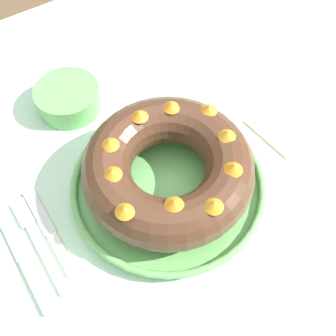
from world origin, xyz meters
TOP-DOWN VIEW (x-y plane):
  - ground_plane at (0.00, 0.00)m, footprint 8.00×8.00m
  - dining_table at (0.00, 0.00)m, footprint 1.43×1.19m
  - serving_dish at (-0.02, -0.02)m, footprint 0.34×0.34m
  - bundt_cake at (-0.02, -0.02)m, footprint 0.28×0.28m
  - fork at (-0.25, 0.03)m, footprint 0.02×0.19m
  - serving_knife at (-0.28, -0.00)m, footprint 0.02×0.22m
  - cake_knife at (-0.23, 0.01)m, footprint 0.02×0.18m
  - side_bowl at (-0.08, 0.25)m, footprint 0.13×0.13m
  - napkin at (0.27, -0.02)m, footprint 0.17×0.12m

SIDE VIEW (x-z plane):
  - ground_plane at x=0.00m, z-range 0.00..0.00m
  - dining_table at x=0.00m, z-range 0.30..1.06m
  - napkin at x=0.27m, z-range 0.76..0.77m
  - serving_knife at x=-0.28m, z-range 0.76..0.77m
  - cake_knife at x=-0.23m, z-range 0.76..0.77m
  - fork at x=-0.25m, z-range 0.76..0.77m
  - serving_dish at x=-0.02m, z-range 0.76..0.79m
  - side_bowl at x=-0.08m, z-range 0.76..0.81m
  - bundt_cake at x=-0.02m, z-range 0.79..0.88m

